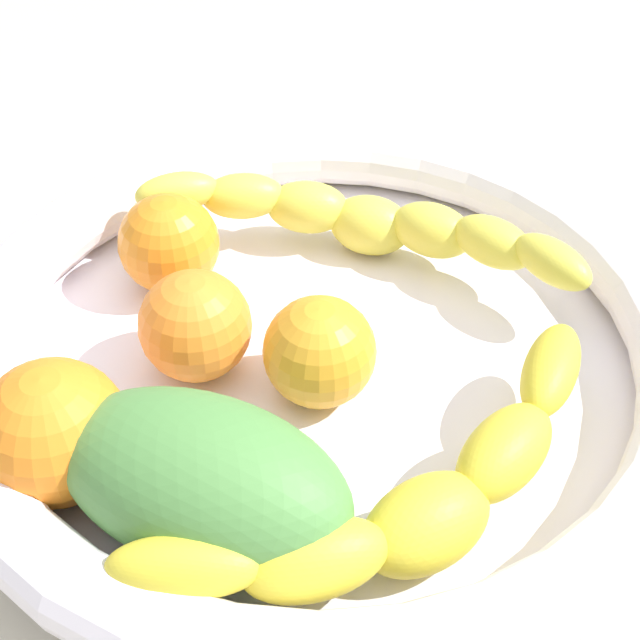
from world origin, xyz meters
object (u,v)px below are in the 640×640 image
at_px(fruit_bowl, 320,354).
at_px(mango_green, 203,480).
at_px(orange_mid_right, 195,326).
at_px(orange_mid_left, 55,433).
at_px(orange_rear, 320,352).
at_px(banana_draped_right, 366,221).
at_px(orange_front, 169,244).
at_px(banana_draped_left, 411,497).

bearing_deg(fruit_bowl, mango_green, 109.63).
height_order(fruit_bowl, orange_mid_right, orange_mid_right).
xyz_separation_m(orange_mid_left, orange_rear, (-0.04, -0.12, -0.01)).
bearing_deg(mango_green, banana_draped_right, -66.27).
height_order(fruit_bowl, orange_mid_left, orange_mid_left).
distance_m(orange_mid_right, orange_rear, 0.06).
height_order(banana_draped_right, orange_rear, orange_rear).
height_order(fruit_bowl, mango_green, mango_green).
relative_size(orange_front, orange_mid_right, 0.98).
xyz_separation_m(orange_mid_right, mango_green, (-0.08, 0.06, 0.00)).
relative_size(banana_draped_right, orange_rear, 4.23).
bearing_deg(mango_green, orange_front, -33.13).
bearing_deg(orange_mid_right, banana_draped_left, 179.21).
distance_m(fruit_bowl, mango_green, 0.11).
bearing_deg(orange_rear, orange_mid_right, 28.90).
bearing_deg(orange_mid_left, banana_draped_left, -145.49).
xyz_separation_m(banana_draped_left, orange_rear, (0.08, -0.03, 0.00)).
height_order(banana_draped_left, mango_green, mango_green).
distance_m(orange_front, mango_green, 0.17).
bearing_deg(banana_draped_left, orange_mid_left, 34.51).
bearing_deg(banana_draped_right, orange_mid_right, 90.64).
bearing_deg(orange_mid_left, fruit_bowl, -101.42).
bearing_deg(banana_draped_right, orange_mid_left, 94.45).
distance_m(banana_draped_right, mango_green, 0.20).
height_order(orange_mid_left, orange_mid_right, orange_mid_left).
bearing_deg(banana_draped_right, orange_rear, 121.51).
distance_m(orange_front, orange_mid_left, 0.14).
relative_size(orange_mid_left, mango_green, 0.50).
relative_size(banana_draped_right, mango_green, 1.77).
height_order(orange_mid_right, mango_green, mango_green).
xyz_separation_m(orange_front, orange_mid_right, (-0.06, 0.03, 0.00)).
height_order(banana_draped_left, orange_mid_left, orange_mid_left).
relative_size(banana_draped_left, orange_mid_right, 4.43).
height_order(orange_front, mango_green, mango_green).
height_order(orange_front, orange_mid_right, same).
distance_m(orange_mid_right, mango_green, 0.10).
height_order(banana_draped_left, orange_front, orange_front).
relative_size(banana_draped_right, orange_mid_left, 3.53).
height_order(orange_mid_left, orange_rear, orange_mid_left).
distance_m(banana_draped_right, orange_mid_right, 0.12).
height_order(banana_draped_right, orange_mid_right, orange_mid_right).
xyz_separation_m(banana_draped_left, orange_mid_left, (0.12, 0.09, 0.01)).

